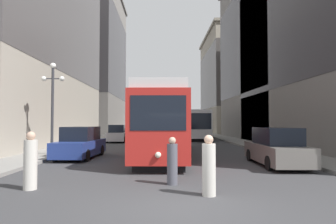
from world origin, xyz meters
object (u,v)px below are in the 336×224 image
object	(u,v)px
pedestrian_crossing_far	(30,162)
pedestrian_crossing_near	(209,167)
parked_car_left_near	(81,143)
lamp_post_left_near	(53,94)
transit_bus	(192,123)
streetcar	(163,122)
parked_car_left_mid	(117,134)
parked_car_right_far	(276,148)
pedestrian_on_sidewalk	(172,162)

from	to	relation	value
pedestrian_crossing_far	pedestrian_crossing_near	bearing A→B (deg)	131.22
parked_car_left_near	lamp_post_left_near	size ratio (longest dim) A/B	0.85
transit_bus	parked_car_left_near	xyz separation A→B (m)	(-8.67, -19.50, -1.10)
streetcar	parked_car_left_mid	xyz separation A→B (m)	(-4.83, 12.26, -1.26)
parked_car_right_far	lamp_post_left_near	size ratio (longest dim) A/B	0.89
pedestrian_crossing_near	lamp_post_left_near	distance (m)	12.65
pedestrian_on_sidewalk	lamp_post_left_near	size ratio (longest dim) A/B	0.28
parked_car_right_far	pedestrian_on_sidewalk	size ratio (longest dim) A/B	3.12
lamp_post_left_near	transit_bus	bearing A→B (deg)	60.74
parked_car_left_mid	pedestrian_on_sidewalk	distance (m)	21.60
parked_car_left_mid	parked_car_right_far	bearing A→B (deg)	-61.09
transit_bus	parked_car_left_mid	size ratio (longest dim) A/B	2.90
parked_car_left_mid	lamp_post_left_near	size ratio (longest dim) A/B	0.80
parked_car_left_near	parked_car_left_mid	distance (m)	13.74
transit_bus	lamp_post_left_near	world-z (taller)	lamp_post_left_near
parked_car_left_mid	pedestrian_crossing_far	distance (m)	21.62
streetcar	pedestrian_crossing_far	xyz separation A→B (m)	(-4.14, -9.35, -1.27)
pedestrian_on_sidewalk	parked_car_right_far	bearing A→B (deg)	-83.76
streetcar	parked_car_left_mid	world-z (taller)	streetcar
pedestrian_crossing_far	pedestrian_on_sidewalk	world-z (taller)	pedestrian_crossing_far
pedestrian_crossing_near	parked_car_right_far	bearing A→B (deg)	123.77
streetcar	pedestrian_crossing_near	size ratio (longest dim) A/B	8.39
transit_bus	parked_car_right_far	distance (m)	22.75
transit_bus	parked_car_left_near	distance (m)	21.37
lamp_post_left_near	pedestrian_on_sidewalk	bearing A→B (deg)	-48.42
parked_car_left_near	pedestrian_crossing_far	world-z (taller)	parked_car_left_near
streetcar	pedestrian_on_sidewalk	world-z (taller)	streetcar
pedestrian_crossing_near	pedestrian_on_sidewalk	size ratio (longest dim) A/B	1.08
parked_car_right_far	pedestrian_crossing_far	distance (m)	10.66
parked_car_left_near	pedestrian_on_sidewalk	xyz separation A→B (m)	(5.09, -7.26, -0.11)
parked_car_right_far	lamp_post_left_near	distance (m)	13.07
parked_car_left_mid	streetcar	bearing A→B (deg)	-70.83
pedestrian_crossing_far	lamp_post_left_near	xyz separation A→B (m)	(-2.58, 8.49, 2.96)
streetcar	lamp_post_left_near	distance (m)	6.99
lamp_post_left_near	pedestrian_crossing_far	bearing A→B (deg)	-73.08
transit_bus	lamp_post_left_near	xyz separation A→B (m)	(-10.58, -18.88, 1.85)
pedestrian_crossing_near	lamp_post_left_near	bearing A→B (deg)	-158.91
parked_car_left_mid	parked_car_right_far	size ratio (longest dim) A/B	0.90
streetcar	lamp_post_left_near	size ratio (longest dim) A/B	2.58
parked_car_left_near	lamp_post_left_near	world-z (taller)	lamp_post_left_near
streetcar	pedestrian_crossing_far	distance (m)	10.30
pedestrian_crossing_near	pedestrian_crossing_far	distance (m)	5.45
pedestrian_crossing_near	lamp_post_left_near	world-z (taller)	lamp_post_left_near
parked_car_left_near	pedestrian_on_sidewalk	distance (m)	8.87
parked_car_right_far	transit_bus	bearing A→B (deg)	-84.07
parked_car_right_far	pedestrian_crossing_far	bearing A→B (deg)	28.15
transit_bus	pedestrian_crossing_near	xyz separation A→B (m)	(-2.61, -28.24, -1.15)
transit_bus	parked_car_left_mid	xyz separation A→B (m)	(-8.68, -5.76, -1.10)
transit_bus	pedestrian_on_sidewalk	bearing A→B (deg)	-99.07
streetcar	lamp_post_left_near	xyz separation A→B (m)	(-6.73, -0.85, 1.70)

